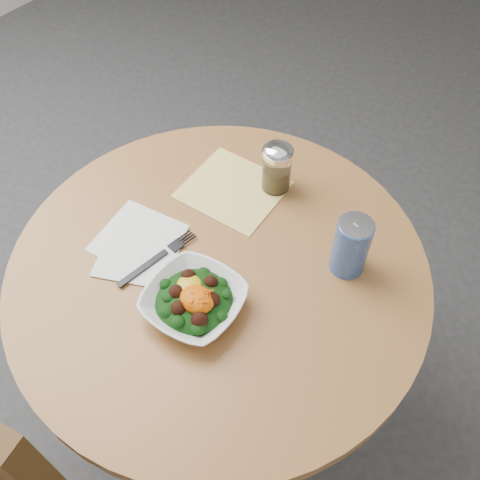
# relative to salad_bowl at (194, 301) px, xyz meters

# --- Properties ---
(ground) EXTENTS (6.00, 6.00, 0.00)m
(ground) POSITION_rel_salad_bowl_xyz_m (-0.03, 0.11, -0.78)
(ground) COLOR #2E2E31
(ground) RESTS_ON ground
(table) EXTENTS (0.90, 0.90, 0.75)m
(table) POSITION_rel_salad_bowl_xyz_m (-0.03, 0.11, -0.22)
(table) COLOR black
(table) RESTS_ON ground
(cloth_napkin) EXTENTS (0.23, 0.22, 0.00)m
(cloth_napkin) POSITION_rel_salad_bowl_xyz_m (-0.14, 0.30, -0.03)
(cloth_napkin) COLOR #ECB70C
(cloth_napkin) RESTS_ON table
(paper_napkins) EXTENTS (0.24, 0.23, 0.00)m
(paper_napkins) POSITION_rel_salad_bowl_xyz_m (-0.20, 0.05, -0.02)
(paper_napkins) COLOR white
(paper_napkins) RESTS_ON table
(salad_bowl) EXTENTS (0.21, 0.21, 0.07)m
(salad_bowl) POSITION_rel_salad_bowl_xyz_m (0.00, 0.00, 0.00)
(salad_bowl) COLOR white
(salad_bowl) RESTS_ON table
(fork) EXTENTS (0.05, 0.20, 0.00)m
(fork) POSITION_rel_salad_bowl_xyz_m (-0.14, 0.05, -0.02)
(fork) COLOR black
(fork) RESTS_ON table
(spice_shaker) EXTENTS (0.07, 0.07, 0.13)m
(spice_shaker) POSITION_rel_salad_bowl_xyz_m (-0.06, 0.37, 0.04)
(spice_shaker) COLOR silver
(spice_shaker) RESTS_ON table
(beverage_can) EXTENTS (0.07, 0.07, 0.14)m
(beverage_can) POSITION_rel_salad_bowl_xyz_m (0.19, 0.27, 0.04)
(beverage_can) COLOR navy
(beverage_can) RESTS_ON table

